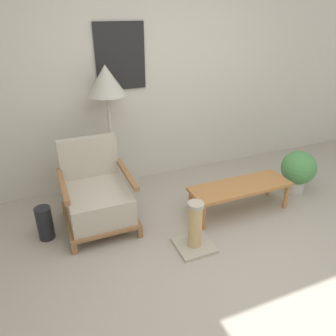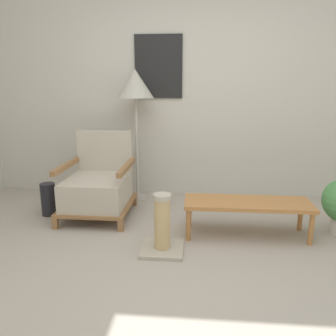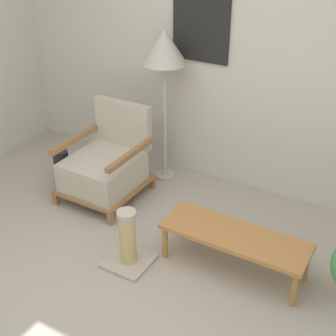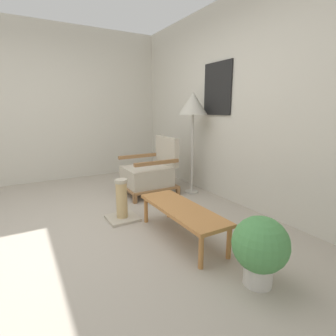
{
  "view_description": "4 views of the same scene",
  "coord_description": "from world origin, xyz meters",
  "views": [
    {
      "loc": [
        -1.32,
        -1.63,
        2.05
      ],
      "look_at": [
        -0.15,
        1.16,
        0.55
      ],
      "focal_mm": 35.0,
      "sensor_mm": 36.0,
      "label": 1
    },
    {
      "loc": [
        0.12,
        -1.91,
        1.31
      ],
      "look_at": [
        -0.15,
        1.16,
        0.55
      ],
      "focal_mm": 35.0,
      "sensor_mm": 36.0,
      "label": 2
    },
    {
      "loc": [
        1.55,
        -1.75,
        2.48
      ],
      "look_at": [
        -0.15,
        1.16,
        0.55
      ],
      "focal_mm": 50.0,
      "sensor_mm": 36.0,
      "label": 3
    },
    {
      "loc": [
        2.62,
        -0.44,
        1.27
      ],
      "look_at": [
        -0.15,
        1.16,
        0.55
      ],
      "focal_mm": 28.0,
      "sensor_mm": 36.0,
      "label": 4
    }
  ],
  "objects": [
    {
      "name": "coffee_table",
      "position": [
        0.58,
        0.9,
        0.29
      ],
      "size": [
        1.12,
        0.38,
        0.32
      ],
      "color": "#B2753D",
      "rests_on": "ground_plane"
    },
    {
      "name": "wall_left",
      "position": [
        -2.47,
        0.5,
        1.35
      ],
      "size": [
        0.06,
        8.0,
        2.7
      ],
      "color": "beige",
      "rests_on": "ground_plane"
    },
    {
      "name": "vase",
      "position": [
        -1.42,
        1.22,
        0.17
      ],
      "size": [
        0.15,
        0.15,
        0.34
      ],
      "primitive_type": "cylinder",
      "color": "black",
      "rests_on": "ground_plane"
    },
    {
      "name": "wall_back",
      "position": [
        -0.0,
        2.12,
        1.35
      ],
      "size": [
        8.0,
        0.09,
        2.7
      ],
      "color": "beige",
      "rests_on": "ground_plane"
    },
    {
      "name": "potted_plant",
      "position": [
        1.47,
        1.0,
        0.3
      ],
      "size": [
        0.41,
        0.41,
        0.53
      ],
      "color": "beige",
      "rests_on": "ground_plane"
    },
    {
      "name": "scratching_post",
      "position": [
        -0.15,
        0.54,
        0.19
      ],
      "size": [
        0.34,
        0.34,
        0.49
      ],
      "color": "#B2A893",
      "rests_on": "ground_plane"
    },
    {
      "name": "armchair",
      "position": [
        -0.89,
        1.26,
        0.32
      ],
      "size": [
        0.68,
        0.75,
        0.86
      ],
      "color": "olive",
      "rests_on": "ground_plane"
    },
    {
      "name": "ground_plane",
      "position": [
        0.0,
        0.0,
        0.0
      ],
      "size": [
        14.0,
        14.0,
        0.0
      ],
      "primitive_type": "plane",
      "color": "#A89E8E"
    },
    {
      "name": "floor_lamp",
      "position": [
        -0.58,
        1.83,
        1.31
      ],
      "size": [
        0.42,
        0.42,
        1.51
      ],
      "color": "#B7B2A8",
      "rests_on": "ground_plane"
    }
  ]
}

